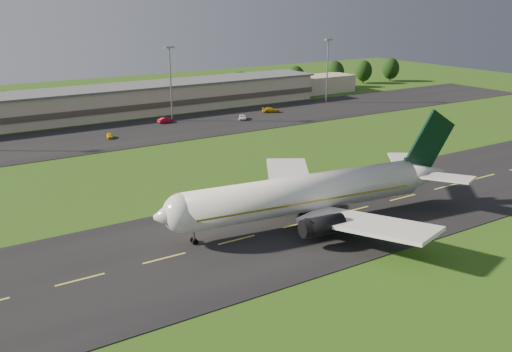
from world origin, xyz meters
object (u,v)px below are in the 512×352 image
light_mast_centre (170,75)px  service_vehicle_d (271,110)px  service_vehicle_b (165,120)px  terminal (153,98)px  light_mast_east (328,63)px  service_vehicle_a (110,136)px  service_vehicle_c (243,117)px  airliner (309,193)px

light_mast_centre → service_vehicle_d: light_mast_centre is taller
service_vehicle_b → service_vehicle_d: size_ratio=0.84×
terminal → light_mast_east: bearing=-16.8°
service_vehicle_a → service_vehicle_b: service_vehicle_b is taller
service_vehicle_c → service_vehicle_d: bearing=52.1°
light_mast_east → service_vehicle_a: size_ratio=5.84×
light_mast_east → service_vehicle_c: light_mast_east is taller
service_vehicle_b → service_vehicle_d: 32.77m
service_vehicle_b → service_vehicle_c: (20.12, -7.70, -0.10)m
light_mast_centre → light_mast_east: (55.00, 0.00, 0.00)m
terminal → service_vehicle_b: terminal is taller
airliner → service_vehicle_a: (-7.21, 69.43, -3.97)m
terminal → service_vehicle_d: bearing=-36.5°
service_vehicle_c → airliner: bearing=-80.7°
service_vehicle_c → service_vehicle_d: 13.19m
terminal → service_vehicle_d: terminal is taller
service_vehicle_b → light_mast_east: bearing=-97.7°
light_mast_centre → service_vehicle_a: light_mast_centre is taller
light_mast_centre → airliner: bearing=-100.1°
service_vehicle_a → airliner: bearing=-72.5°
terminal → airliner: bearing=-99.3°
light_mast_east → service_vehicle_b: size_ratio=4.69×
terminal → service_vehicle_a: size_ratio=41.59×
light_mast_centre → light_mast_east: same height
airliner → light_mast_centre: light_mast_centre is taller
service_vehicle_b → service_vehicle_c: service_vehicle_b is taller
service_vehicle_c → service_vehicle_b: bearing=-167.7°
light_mast_east → service_vehicle_b: 58.98m
light_mast_centre → service_vehicle_c: light_mast_centre is taller
service_vehicle_d → airliner: bearing=175.7°
light_mast_centre → service_vehicle_c: 23.00m
light_mast_centre → service_vehicle_a: (-21.53, -10.68, -12.04)m
airliner → service_vehicle_d: size_ratio=9.94×
airliner → light_mast_east: (69.32, 80.11, 8.08)m
light_mast_centre → service_vehicle_c: (17.37, -9.09, -12.03)m
service_vehicle_b → service_vehicle_c: 21.54m
light_mast_east → service_vehicle_d: light_mast_east is taller
airliner → terminal: airliner is taller
service_vehicle_a → light_mast_east: bearing=19.6°
light_mast_east → service_vehicle_d: (-25.16, -4.83, -11.89)m
service_vehicle_c → terminal: bearing=155.6°
terminal → service_vehicle_c: bearing=-57.7°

